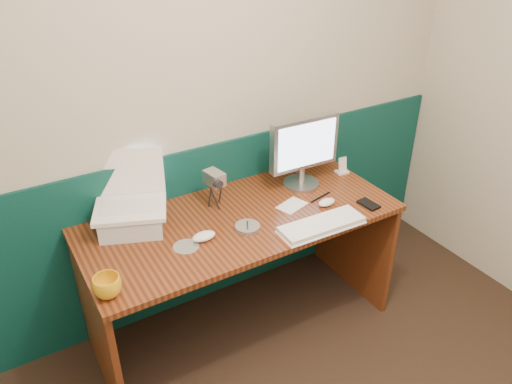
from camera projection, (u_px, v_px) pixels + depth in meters
back_wall at (178, 105)px, 2.47m from camera, size 3.50×0.04×2.50m
wainscot at (189, 231)px, 2.84m from camera, size 3.48×0.02×1.00m
desk at (242, 275)px, 2.70m from camera, size 1.60×0.70×0.75m
laptop_riser at (132, 220)px, 2.40m from camera, size 0.36×0.34×0.10m
laptop at (127, 185)px, 2.30m from camera, size 0.41×0.36×0.28m
monitor at (303, 153)px, 2.70m from camera, size 0.41×0.13×0.40m
keyboard at (322, 225)px, 2.42m from camera, size 0.43×0.16×0.02m
mouse_right at (327, 202)px, 2.60m from camera, size 0.10×0.07×0.03m
mouse_left at (204, 236)px, 2.33m from camera, size 0.12×0.07×0.04m
mug at (107, 286)px, 1.99m from camera, size 0.15×0.15×0.09m
camcorder at (215, 189)px, 2.55m from camera, size 0.12×0.15×0.21m
cd_spindle at (247, 228)px, 2.41m from camera, size 0.12×0.12×0.03m
cd_loose_a at (186, 246)px, 2.29m from camera, size 0.12×0.12×0.00m
pen at (320, 197)px, 2.67m from camera, size 0.15×0.04×0.01m
papers at (292, 206)px, 2.60m from camera, size 0.18×0.14×0.00m
dock at (342, 172)px, 2.92m from camera, size 0.08×0.06×0.01m
music_player at (343, 164)px, 2.89m from camera, size 0.05×0.03×0.08m
pda at (369, 204)px, 2.60m from camera, size 0.07×0.12×0.01m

